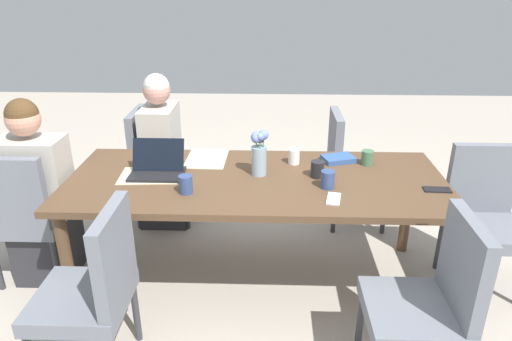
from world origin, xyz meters
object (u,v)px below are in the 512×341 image
dining_table (256,189)px  phone_silver (334,199)px  flower_vase (259,152)px  chair_near_right_near (432,297)px  chair_head_right_right_far (485,212)px  coffee_mug_centre_right (294,156)px  book_red_cover (338,159)px  coffee_mug_far_left (317,169)px  coffee_mug_near_left (367,158)px  chair_head_left_left_near (26,211)px  chair_far_left_far (349,163)px  coffee_mug_centre_left (186,184)px  laptop_head_left_left_near (157,168)px  phone_black (437,190)px  coffee_mug_near_right (328,179)px  chair_near_right_mid (94,286)px  person_head_left_left_near (40,202)px  chair_far_left_mid (155,160)px  person_far_left_mid (163,160)px

dining_table → phone_silver: size_ratio=15.06×
phone_silver → flower_vase: bearing=63.1°
chair_near_right_near → phone_silver: 0.70m
chair_head_right_right_far → phone_silver: 1.06m
coffee_mug_centre_right → book_red_cover: size_ratio=0.48×
flower_vase → coffee_mug_far_left: flower_vase is taller
dining_table → coffee_mug_near_left: size_ratio=24.03×
chair_near_right_near → coffee_mug_centre_right: size_ratio=9.35×
coffee_mug_near_left → book_red_cover: coffee_mug_near_left is taller
chair_head_left_left_near → chair_near_right_near: 2.38m
chair_far_left_far → coffee_mug_centre_left: 1.51m
chair_head_left_left_near → phone_silver: bearing=-6.9°
laptop_head_left_left_near → phone_black: 1.64m
coffee_mug_near_left → coffee_mug_near_right: coffee_mug_near_right is taller
chair_near_right_mid → book_red_cover: (1.27, 1.05, 0.24)m
dining_table → person_head_left_left_near: person_head_left_left_near is taller
chair_near_right_near → person_head_left_left_near: bearing=159.5°
coffee_mug_centre_right → coffee_mug_far_left: (0.13, -0.21, 0.00)m
chair_head_right_right_far → coffee_mug_near_right: (-1.00, -0.16, 0.28)m
coffee_mug_near_left → phone_silver: coffee_mug_near_left is taller
chair_far_left_far → flower_vase: (-0.68, -0.75, 0.37)m
chair_head_right_right_far → flower_vase: size_ratio=3.15×
chair_far_left_mid → flower_vase: bearing=-42.5°
laptop_head_left_left_near → coffee_mug_near_left: size_ratio=3.40×
chair_head_right_right_far → coffee_mug_far_left: (-1.05, -0.01, 0.28)m
flower_vase → coffee_mug_centre_right: bearing=39.8°
chair_head_right_right_far → book_red_cover: size_ratio=4.50×
person_far_left_mid → flower_vase: size_ratio=4.19×
chair_far_left_far → book_red_cover: 0.59m
chair_head_left_left_near → coffee_mug_centre_left: (1.04, -0.17, 0.28)m
dining_table → person_head_left_left_near: 1.37m
person_head_left_left_near → person_far_left_mid: 0.96m
chair_far_left_mid → coffee_mug_far_left: size_ratio=9.01×
chair_near_right_mid → chair_head_right_right_far: same height
coffee_mug_near_right → chair_near_right_near: bearing=-58.2°
dining_table → coffee_mug_centre_left: bearing=-151.2°
dining_table → chair_head_left_left_near: (-1.43, -0.04, -0.16)m
chair_near_right_mid → coffee_mug_centre_right: 1.42m
dining_table → chair_near_right_near: chair_near_right_near is taller
dining_table → book_red_cover: book_red_cover is taller
chair_head_right_right_far → coffee_mug_far_left: 1.08m
chair_near_right_near → chair_head_left_left_near: bearing=161.7°
flower_vase → coffee_mug_centre_left: (-0.40, -0.27, -0.09)m
chair_far_left_far → phone_silver: size_ratio=6.00×
flower_vase → coffee_mug_near_left: size_ratio=3.04×
dining_table → coffee_mug_centre_left: (-0.38, -0.21, 0.12)m
chair_near_right_mid → person_far_left_mid: bearing=90.2°
chair_far_left_mid → chair_head_right_right_far: 2.37m
flower_vase → book_red_cover: flower_vase is taller
chair_far_left_mid → phone_silver: size_ratio=6.00×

